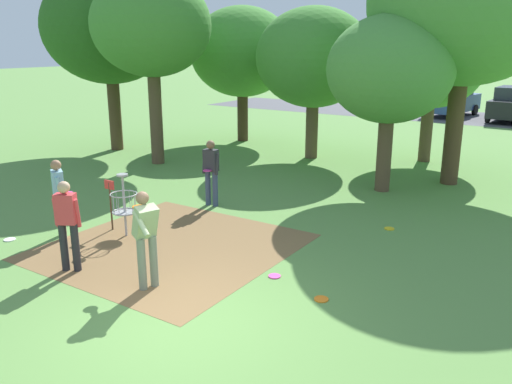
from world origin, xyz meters
The scene contains 20 objects.
ground_plane centered at (0.00, 0.00, 0.00)m, with size 160.00×160.00×0.00m, color #5B8942.
dirt_tee_pad centered at (-2.25, 2.30, 0.00)m, with size 4.60×4.67×0.01m, color brown.
disc_golf_basket centered at (-3.57, 2.26, 0.75)m, with size 0.98×0.58×1.39m.
player_foreground_watching centered at (-3.32, 5.05, 0.97)m, with size 0.48×0.42×1.71m.
player_throwing centered at (-4.61, 1.45, 0.97)m, with size 0.49×0.45×1.71m.
player_waiting_left centered at (-1.29, 0.68, 0.99)m, with size 0.96×0.78×1.71m.
player_waiting_right centered at (-2.99, 0.41, 0.97)m, with size 0.49×0.45×1.71m.
frisbee_near_basket centered at (-5.40, 0.68, 0.01)m, with size 0.24×0.24×0.02m, color white.
frisbee_by_tee centered at (1.17, 5.83, 0.01)m, with size 0.22×0.22×0.02m, color gold.
frisbee_mid_grass centered at (0.30, 2.24, 0.01)m, with size 0.22×0.22×0.02m, color #E53D99.
frisbee_far_left centered at (1.41, 1.90, 0.01)m, with size 0.24×0.24×0.02m, color orange.
tree_near_left centered at (-0.29, 13.47, 3.38)m, with size 3.56×3.56×4.92m.
tree_mid_left centered at (-11.11, 8.94, 4.62)m, with size 4.91×4.91×6.73m.
tree_mid_center centered at (-0.15, 8.89, 3.37)m, with size 3.42×3.42×4.85m.
tree_mid_right centered at (-3.94, 11.77, 3.57)m, with size 4.10×4.10×5.33m.
tree_far_left centered at (1.25, 10.76, 5.18)m, with size 5.46×5.46×7.52m.
tree_far_center centered at (-8.02, 8.00, 4.61)m, with size 3.96×3.96×6.33m.
tree_far_right centered at (-8.05, 13.29, 3.71)m, with size 4.34×4.34×5.57m.
parking_lot_strip centered at (0.00, 26.29, 0.00)m, with size 36.00×6.00×0.01m, color #4C4C51.
parked_car_leftmost centered at (-2.55, 26.59, 0.92)m, with size 2.45×4.43×1.84m.
Camera 1 is at (4.82, -5.23, 4.06)m, focal length 36.89 mm.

